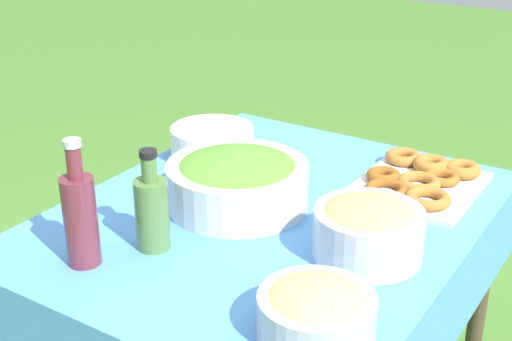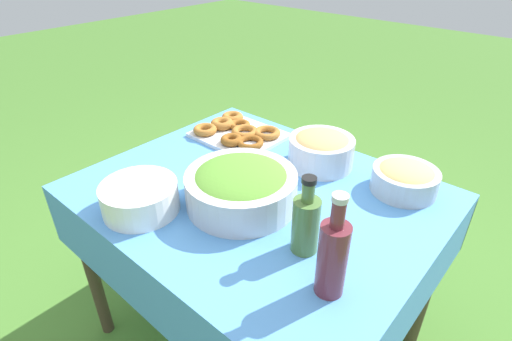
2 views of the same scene
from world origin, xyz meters
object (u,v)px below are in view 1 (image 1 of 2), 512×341
object	(u,v)px
donut_platter	(420,180)
plate_stack	(212,143)
olive_oil_bottle	(152,210)
wine_bottle	(80,216)
bread_bowl	(369,228)
pasta_bowl	(317,310)
salad_bowl	(237,180)

from	to	relation	value
donut_platter	plate_stack	xyz separation A→B (m)	(-0.13, 0.59, 0.03)
olive_oil_bottle	wine_bottle	distance (m)	0.16
olive_oil_bottle	bread_bowl	world-z (taller)	olive_oil_bottle
pasta_bowl	olive_oil_bottle	xyz separation A→B (m)	(0.09, 0.46, 0.04)
salad_bowl	donut_platter	bearing A→B (deg)	-45.13
donut_platter	wine_bottle	distance (m)	0.91
olive_oil_bottle	salad_bowl	bearing A→B (deg)	-8.47
donut_platter	bread_bowl	xyz separation A→B (m)	(-0.40, -0.03, 0.05)
donut_platter	plate_stack	distance (m)	0.60
plate_stack	olive_oil_bottle	size ratio (longest dim) A/B	1.02
salad_bowl	bread_bowl	world-z (taller)	salad_bowl
wine_bottle	donut_platter	bearing A→B (deg)	-31.99
salad_bowl	pasta_bowl	distance (m)	0.56
plate_stack	bread_bowl	bearing A→B (deg)	-113.58
pasta_bowl	bread_bowl	size ratio (longest dim) A/B	0.91
donut_platter	olive_oil_bottle	distance (m)	0.75
salad_bowl	plate_stack	xyz separation A→B (m)	(0.22, 0.24, -0.02)
plate_stack	olive_oil_bottle	distance (m)	0.54
pasta_bowl	donut_platter	size ratio (longest dim) A/B	0.60
plate_stack	bread_bowl	size ratio (longest dim) A/B	0.99
pasta_bowl	wine_bottle	bearing A→B (deg)	94.95
wine_bottle	bread_bowl	xyz separation A→B (m)	(0.36, -0.51, -0.04)
pasta_bowl	plate_stack	size ratio (longest dim) A/B	0.92
donut_platter	bread_bowl	size ratio (longest dim) A/B	1.52
donut_platter	wine_bottle	xyz separation A→B (m)	(-0.76, 0.48, 0.09)
pasta_bowl	olive_oil_bottle	distance (m)	0.47
salad_bowl	olive_oil_bottle	size ratio (longest dim) A/B	1.51
salad_bowl	plate_stack	bearing A→B (deg)	47.31
bread_bowl	donut_platter	bearing A→B (deg)	4.41
plate_stack	donut_platter	bearing A→B (deg)	-77.26
olive_oil_bottle	bread_bowl	distance (m)	0.48
plate_stack	wine_bottle	distance (m)	0.64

